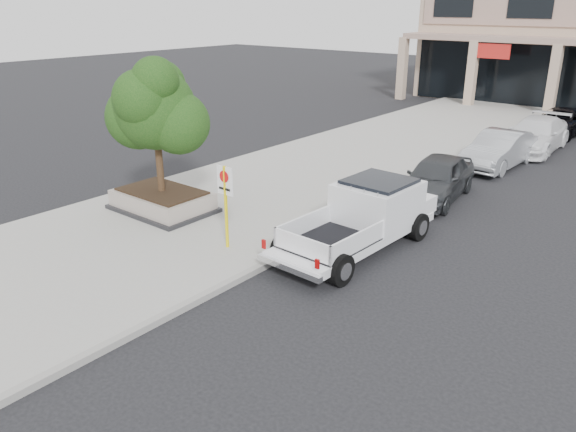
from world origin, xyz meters
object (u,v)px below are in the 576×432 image
object	(u,v)px
no_parking_sign	(225,196)
curb_car_c	(535,135)
curb_car_b	(499,150)
curb_car_d	(560,122)
planter_tree	(162,109)
curb_car_a	(436,178)
pickup_truck	(356,220)
planter	(163,201)

from	to	relation	value
no_parking_sign	curb_car_c	xyz separation A→B (m)	(3.01, 16.97, -0.88)
curb_car_b	curb_car_d	size ratio (longest dim) A/B	0.93
planter_tree	curb_car_a	size ratio (longest dim) A/B	0.91
pickup_truck	planter	bearing A→B (deg)	-163.80
planter_tree	no_parking_sign	world-z (taller)	planter_tree
planter_tree	curb_car_d	distance (m)	21.52
curb_car_b	pickup_truck	bearing A→B (deg)	-87.61
planter	planter_tree	bearing A→B (deg)	48.97
planter_tree	curb_car_d	bearing A→B (deg)	72.22
planter	curb_car_d	distance (m)	21.53
curb_car_c	planter_tree	bearing A→B (deg)	-113.37
planter_tree	curb_car_d	world-z (taller)	planter_tree
no_parking_sign	pickup_truck	size ratio (longest dim) A/B	0.40
pickup_truck	curb_car_d	world-z (taller)	pickup_truck
planter_tree	pickup_truck	bearing A→B (deg)	12.65
planter_tree	curb_car_c	bearing A→B (deg)	67.79
no_parking_sign	curb_car_c	size ratio (longest dim) A/B	0.44
pickup_truck	curb_car_c	distance (m)	14.66
planter	no_parking_sign	world-z (taller)	no_parking_sign
planter	pickup_truck	bearing A→B (deg)	13.71
curb_car_a	curb_car_c	bearing A→B (deg)	79.14
no_parking_sign	curb_car_a	world-z (taller)	no_parking_sign
pickup_truck	curb_car_a	xyz separation A→B (m)	(-0.21, 5.48, -0.15)
curb_car_b	curb_car_d	distance (m)	8.11
planter_tree	curb_car_c	distance (m)	17.54
pickup_truck	curb_car_b	distance (m)	10.82
curb_car_c	curb_car_b	bearing A→B (deg)	-95.73
planter_tree	pickup_truck	world-z (taller)	planter_tree
pickup_truck	curb_car_c	size ratio (longest dim) A/B	1.11
planter_tree	curb_car_b	world-z (taller)	planter_tree
curb_car_b	curb_car_c	xyz separation A→B (m)	(0.31, 3.84, 0.01)
planter_tree	curb_car_d	xyz separation A→B (m)	(6.52, 20.32, -2.74)
curb_car_c	curb_car_d	world-z (taller)	curb_car_c
pickup_truck	planter_tree	bearing A→B (deg)	-164.86
planter_tree	no_parking_sign	size ratio (longest dim) A/B	1.74
pickup_truck	curb_car_d	distance (m)	18.93
curb_car_c	curb_car_d	distance (m)	4.27
planter	no_parking_sign	xyz separation A→B (m)	(3.68, -0.76, 1.16)
planter_tree	curb_car_b	xyz separation A→B (m)	(6.25, 12.21, -2.67)
planter	curb_car_d	world-z (taller)	curb_car_d
curb_car_b	planter_tree	bearing A→B (deg)	-114.50
curb_car_a	curb_car_b	xyz separation A→B (m)	(0.25, 5.34, -0.01)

